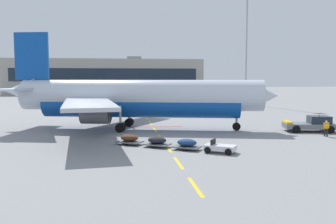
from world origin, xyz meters
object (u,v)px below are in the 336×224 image
pushback_tug (312,124)px  ground_crew_worker (326,127)px  baggage_train (172,143)px  apron_light_mast_far (247,37)px  airliner_foreground (136,98)px

pushback_tug → ground_crew_worker: pushback_tug is taller
pushback_tug → baggage_train: bearing=-155.6°
baggage_train → apron_light_mast_far: bearing=64.0°
ground_crew_worker → apron_light_mast_far: (8.17, 48.67, 15.37)m
baggage_train → ground_crew_worker: ground_crew_worker is taller
pushback_tug → apron_light_mast_far: (7.79, 44.96, 15.48)m
baggage_train → apron_light_mast_far: apron_light_mast_far is taller
pushback_tug → airliner_foreground: bearing=166.9°
baggage_train → ground_crew_worker: bearing=14.3°
ground_crew_worker → apron_light_mast_far: 51.69m
airliner_foreground → ground_crew_worker: size_ratio=19.50×
pushback_tug → ground_crew_worker: (-0.38, -3.71, 0.12)m
airliner_foreground → pushback_tug: 21.64m
airliner_foreground → baggage_train: bearing=-78.6°
apron_light_mast_far → airliner_foreground: bearing=-125.5°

